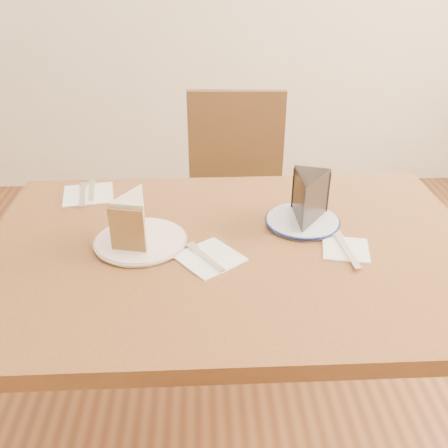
% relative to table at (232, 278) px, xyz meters
% --- Properties ---
extents(ground, '(4.00, 4.00, 0.00)m').
position_rel_table_xyz_m(ground, '(0.00, 0.00, -0.65)').
color(ground, '#472513').
rests_on(ground, ground).
extents(table, '(1.20, 0.80, 0.75)m').
position_rel_table_xyz_m(table, '(0.00, 0.00, 0.00)').
color(table, '#4D2B15').
rests_on(table, ground).
extents(chair_far, '(0.47, 0.47, 0.90)m').
position_rel_table_xyz_m(chair_far, '(0.06, 0.71, -0.15)').
color(chair_far, '#382110').
rests_on(chair_far, ground).
extents(plate_cream, '(0.21, 0.21, 0.01)m').
position_rel_table_xyz_m(plate_cream, '(-0.22, 0.02, 0.10)').
color(plate_cream, white).
rests_on(plate_cream, table).
extents(plate_navy, '(0.19, 0.19, 0.01)m').
position_rel_table_xyz_m(plate_navy, '(0.19, 0.10, 0.10)').
color(plate_navy, white).
rests_on(plate_navy, table).
extents(carrot_cake, '(0.10, 0.13, 0.10)m').
position_rel_table_xyz_m(carrot_cake, '(-0.23, 0.03, 0.16)').
color(carrot_cake, white).
rests_on(carrot_cake, plate_cream).
extents(chocolate_cake, '(0.13, 0.16, 0.11)m').
position_rel_table_xyz_m(chocolate_cake, '(0.20, 0.09, 0.17)').
color(chocolate_cake, black).
rests_on(chocolate_cake, plate_navy).
extents(napkin_cream, '(0.18, 0.18, 0.00)m').
position_rel_table_xyz_m(napkin_cream, '(-0.06, -0.06, 0.10)').
color(napkin_cream, white).
rests_on(napkin_cream, table).
extents(napkin_navy, '(0.13, 0.13, 0.00)m').
position_rel_table_xyz_m(napkin_navy, '(0.27, -0.04, 0.10)').
color(napkin_navy, white).
rests_on(napkin_navy, table).
extents(napkin_spare, '(0.16, 0.16, 0.00)m').
position_rel_table_xyz_m(napkin_spare, '(-0.40, 0.29, 0.10)').
color(napkin_spare, white).
rests_on(napkin_spare, table).
extents(fork_cream, '(0.09, 0.13, 0.00)m').
position_rel_table_xyz_m(fork_cream, '(-0.07, -0.06, 0.10)').
color(fork_cream, silver).
rests_on(fork_cream, napkin_cream).
extents(knife_navy, '(0.03, 0.17, 0.00)m').
position_rel_table_xyz_m(knife_navy, '(0.27, -0.04, 0.10)').
color(knife_navy, silver).
rests_on(knife_navy, napkin_navy).
extents(fork_spare, '(0.04, 0.14, 0.00)m').
position_rel_table_xyz_m(fork_spare, '(-0.39, 0.31, 0.10)').
color(fork_spare, silver).
rests_on(fork_spare, napkin_spare).
extents(knife_spare, '(0.04, 0.16, 0.00)m').
position_rel_table_xyz_m(knife_spare, '(-0.41, 0.28, 0.10)').
color(knife_spare, silver).
rests_on(knife_spare, napkin_spare).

